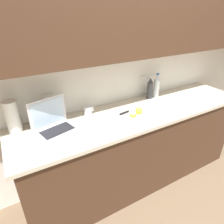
{
  "coord_description": "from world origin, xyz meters",
  "views": [
    {
      "loc": [
        -1.12,
        -1.42,
        1.83
      ],
      "look_at": [
        -0.32,
        -0.01,
        0.99
      ],
      "focal_mm": 32.0,
      "sensor_mm": 36.0,
      "label": 1
    }
  ],
  "objects_px": {
    "knife": "(126,112)",
    "lemon_half_cut": "(133,115)",
    "bottle_oil_tall": "(150,88)",
    "lemon_whole_beside": "(139,111)",
    "measuring_cup": "(88,110)",
    "bottle_green_soda": "(156,86)",
    "cutting_board": "(134,114)",
    "paper_towel_roll": "(12,117)",
    "laptop": "(54,124)"
  },
  "relations": [
    {
      "from": "paper_towel_roll",
      "to": "laptop",
      "type": "bearing_deg",
      "value": -27.01
    },
    {
      "from": "lemon_half_cut",
      "to": "measuring_cup",
      "type": "relative_size",
      "value": 0.66
    },
    {
      "from": "lemon_half_cut",
      "to": "lemon_whole_beside",
      "type": "distance_m",
      "value": 0.08
    },
    {
      "from": "cutting_board",
      "to": "bottle_oil_tall",
      "type": "height_order",
      "value": "bottle_oil_tall"
    },
    {
      "from": "cutting_board",
      "to": "lemon_half_cut",
      "type": "relative_size",
      "value": 5.76
    },
    {
      "from": "knife",
      "to": "measuring_cup",
      "type": "height_order",
      "value": "measuring_cup"
    },
    {
      "from": "knife",
      "to": "bottle_oil_tall",
      "type": "relative_size",
      "value": 0.98
    },
    {
      "from": "paper_towel_roll",
      "to": "bottle_green_soda",
      "type": "bearing_deg",
      "value": -0.49
    },
    {
      "from": "lemon_whole_beside",
      "to": "measuring_cup",
      "type": "height_order",
      "value": "measuring_cup"
    },
    {
      "from": "laptop",
      "to": "measuring_cup",
      "type": "bearing_deg",
      "value": 4.0
    },
    {
      "from": "cutting_board",
      "to": "laptop",
      "type": "bearing_deg",
      "value": 172.16
    },
    {
      "from": "bottle_green_soda",
      "to": "measuring_cup",
      "type": "distance_m",
      "value": 0.87
    },
    {
      "from": "knife",
      "to": "lemon_whole_beside",
      "type": "xyz_separation_m",
      "value": [
        0.1,
        -0.07,
        0.03
      ]
    },
    {
      "from": "knife",
      "to": "lemon_half_cut",
      "type": "distance_m",
      "value": 0.09
    },
    {
      "from": "bottle_oil_tall",
      "to": "paper_towel_roll",
      "type": "distance_m",
      "value": 1.42
    },
    {
      "from": "knife",
      "to": "bottle_green_soda",
      "type": "xyz_separation_m",
      "value": [
        0.53,
        0.19,
        0.11
      ]
    },
    {
      "from": "laptop",
      "to": "lemon_half_cut",
      "type": "distance_m",
      "value": 0.73
    },
    {
      "from": "knife",
      "to": "lemon_half_cut",
      "type": "relative_size",
      "value": 3.84
    },
    {
      "from": "laptop",
      "to": "knife",
      "type": "xyz_separation_m",
      "value": [
        0.69,
        -0.05,
        -0.05
      ]
    },
    {
      "from": "lemon_half_cut",
      "to": "lemon_whole_beside",
      "type": "height_order",
      "value": "lemon_whole_beside"
    },
    {
      "from": "laptop",
      "to": "lemon_whole_beside",
      "type": "bearing_deg",
      "value": -23.07
    },
    {
      "from": "bottle_oil_tall",
      "to": "measuring_cup",
      "type": "relative_size",
      "value": 2.59
    },
    {
      "from": "knife",
      "to": "measuring_cup",
      "type": "relative_size",
      "value": 2.53
    },
    {
      "from": "lemon_half_cut",
      "to": "lemon_whole_beside",
      "type": "bearing_deg",
      "value": 12.27
    },
    {
      "from": "measuring_cup",
      "to": "cutting_board",
      "type": "bearing_deg",
      "value": -29.74
    },
    {
      "from": "paper_towel_roll",
      "to": "measuring_cup",
      "type": "bearing_deg",
      "value": -2.52
    },
    {
      "from": "laptop",
      "to": "bottle_oil_tall",
      "type": "bearing_deg",
      "value": -7.26
    },
    {
      "from": "bottle_green_soda",
      "to": "measuring_cup",
      "type": "relative_size",
      "value": 2.78
    },
    {
      "from": "knife",
      "to": "lemon_half_cut",
      "type": "bearing_deg",
      "value": -88.24
    },
    {
      "from": "measuring_cup",
      "to": "knife",
      "type": "bearing_deg",
      "value": -27.36
    },
    {
      "from": "bottle_green_soda",
      "to": "bottle_oil_tall",
      "type": "xyz_separation_m",
      "value": [
        -0.1,
        -0.0,
        -0.01
      ]
    },
    {
      "from": "knife",
      "to": "lemon_whole_beside",
      "type": "height_order",
      "value": "lemon_whole_beside"
    },
    {
      "from": "lemon_whole_beside",
      "to": "measuring_cup",
      "type": "bearing_deg",
      "value": 150.34
    },
    {
      "from": "paper_towel_roll",
      "to": "bottle_oil_tall",
      "type": "bearing_deg",
      "value": -0.52
    },
    {
      "from": "knife",
      "to": "measuring_cup",
      "type": "bearing_deg",
      "value": 143.95
    },
    {
      "from": "bottle_oil_tall",
      "to": "paper_towel_roll",
      "type": "relative_size",
      "value": 0.95
    },
    {
      "from": "laptop",
      "to": "paper_towel_roll",
      "type": "xyz_separation_m",
      "value": [
        -0.29,
        0.15,
        0.07
      ]
    },
    {
      "from": "lemon_whole_beside",
      "to": "bottle_green_soda",
      "type": "relative_size",
      "value": 0.24
    },
    {
      "from": "lemon_half_cut",
      "to": "bottle_oil_tall",
      "type": "bearing_deg",
      "value": 33.57
    },
    {
      "from": "laptop",
      "to": "lemon_half_cut",
      "type": "bearing_deg",
      "value": -25.42
    },
    {
      "from": "laptop",
      "to": "bottle_oil_tall",
      "type": "height_order",
      "value": "laptop"
    },
    {
      "from": "knife",
      "to": "bottle_oil_tall",
      "type": "bearing_deg",
      "value": 14.71
    },
    {
      "from": "lemon_half_cut",
      "to": "paper_towel_roll",
      "type": "height_order",
      "value": "paper_towel_roll"
    },
    {
      "from": "lemon_half_cut",
      "to": "bottle_green_soda",
      "type": "relative_size",
      "value": 0.24
    },
    {
      "from": "lemon_whole_beside",
      "to": "paper_towel_roll",
      "type": "relative_size",
      "value": 0.25
    },
    {
      "from": "measuring_cup",
      "to": "paper_towel_roll",
      "type": "bearing_deg",
      "value": 177.48
    },
    {
      "from": "cutting_board",
      "to": "paper_towel_roll",
      "type": "height_order",
      "value": "paper_towel_roll"
    },
    {
      "from": "lemon_whole_beside",
      "to": "bottle_green_soda",
      "type": "distance_m",
      "value": 0.51
    },
    {
      "from": "paper_towel_roll",
      "to": "lemon_half_cut",
      "type": "bearing_deg",
      "value": -16.2
    },
    {
      "from": "knife",
      "to": "measuring_cup",
      "type": "distance_m",
      "value": 0.38
    }
  ]
}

